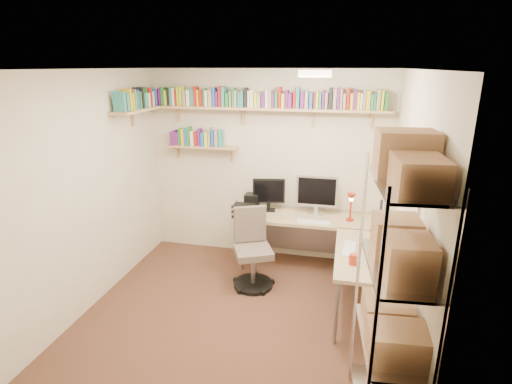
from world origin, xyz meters
TOP-DOWN VIEW (x-y plane):
  - ground at (0.00, 0.00)m, footprint 3.20×3.20m
  - room_shell at (0.00, 0.00)m, footprint 3.24×3.04m
  - wall_shelves at (-0.40, 1.30)m, footprint 3.12×1.09m
  - corner_desk at (0.69, 0.95)m, footprint 1.87×1.79m
  - office_chair at (0.02, 0.61)m, footprint 0.55×0.56m
  - wire_rack at (1.40, -1.09)m, footprint 0.48×0.88m

SIDE VIEW (x-z plane):
  - ground at x=0.00m, z-range 0.00..0.00m
  - office_chair at x=0.02m, z-range -0.07..0.87m
  - corner_desk at x=0.69m, z-range 0.09..1.30m
  - wire_rack at x=1.40m, z-range 0.28..2.42m
  - room_shell at x=0.00m, z-range 0.29..2.81m
  - wall_shelves at x=-0.40m, z-range 1.63..2.42m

